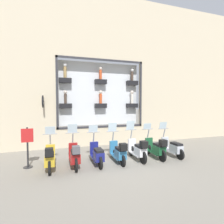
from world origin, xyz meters
TOP-DOWN VIEW (x-y plane):
  - ground_plane at (0.00, 0.00)m, footprint 120.00×120.00m
  - building_facade at (3.60, 0.00)m, footprint 1.25×36.00m
  - scooter_silver_0 at (0.18, -2.73)m, footprint 1.80×0.61m
  - scooter_green_1 at (0.12, -1.79)m, footprint 1.81×0.61m
  - scooter_white_2 at (0.13, -0.84)m, footprint 1.81×0.60m
  - scooter_teal_3 at (0.11, 0.10)m, footprint 1.80×0.61m
  - scooter_navy_4 at (0.18, 1.05)m, footprint 1.80×0.60m
  - scooter_red_5 at (0.12, 1.99)m, footprint 1.81×0.61m
  - scooter_yellow_6 at (0.12, 2.94)m, footprint 1.81×0.61m
  - shop_sign_post at (0.68, 3.80)m, footprint 0.36×0.45m

SIDE VIEW (x-z plane):
  - ground_plane at x=0.00m, z-range 0.00..0.00m
  - scooter_silver_0 at x=0.18m, z-range -0.37..1.23m
  - scooter_navy_4 at x=0.18m, z-range -0.36..1.22m
  - scooter_teal_3 at x=0.11m, z-range -0.36..1.29m
  - scooter_yellow_6 at x=0.12m, z-range -0.32..1.28m
  - scooter_green_1 at x=0.12m, z-range -0.30..1.26m
  - scooter_red_5 at x=0.12m, z-range -0.35..1.32m
  - scooter_white_2 at x=0.13m, z-range -0.37..1.35m
  - shop_sign_post at x=0.68m, z-range 0.06..1.70m
  - building_facade at x=3.60m, z-range 0.08..9.30m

